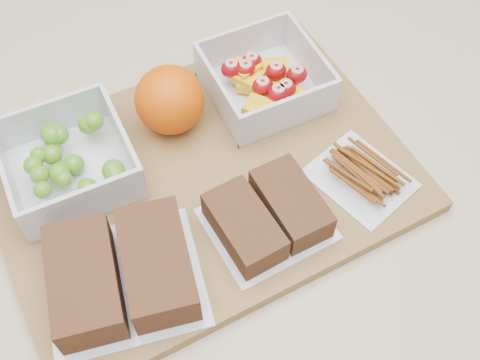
{
  "coord_description": "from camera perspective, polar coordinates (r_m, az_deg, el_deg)",
  "views": [
    {
      "loc": [
        -0.13,
        -0.32,
        1.44
      ],
      "look_at": [
        0.02,
        -0.02,
        0.93
      ],
      "focal_mm": 45.0,
      "sensor_mm": 36.0,
      "label": 1
    }
  ],
  "objects": [
    {
      "name": "grape_container",
      "position": [
        0.64,
        -15.86,
        1.8
      ],
      "size": [
        0.12,
        0.12,
        0.05
      ],
      "color": "silver",
      "rests_on": "cutting_board"
    },
    {
      "name": "counter",
      "position": [
        1.05,
        -1.36,
        -14.1
      ],
      "size": [
        1.2,
        0.9,
        0.9
      ],
      "primitive_type": "cube",
      "color": "beige",
      "rests_on": "ground"
    },
    {
      "name": "cutting_board",
      "position": [
        0.64,
        -3.5,
        0.02
      ],
      "size": [
        0.43,
        0.32,
        0.02
      ],
      "primitive_type": "cube",
      "rotation": [
        0.0,
        0.0,
        0.05
      ],
      "color": "olive",
      "rests_on": "counter"
    },
    {
      "name": "orange",
      "position": [
        0.65,
        -6.68,
        7.55
      ],
      "size": [
        0.07,
        0.07,
        0.07
      ],
      "primitive_type": "sphere",
      "color": "#E65605",
      "rests_on": "cutting_board"
    },
    {
      "name": "fruit_container",
      "position": [
        0.68,
        2.33,
        9.35
      ],
      "size": [
        0.12,
        0.12,
        0.05
      ],
      "color": "silver",
      "rests_on": "cutting_board"
    },
    {
      "name": "sandwich_bag_left",
      "position": [
        0.56,
        -11.17,
        -8.66
      ],
      "size": [
        0.16,
        0.15,
        0.04
      ],
      "color": "silver",
      "rests_on": "cutting_board"
    },
    {
      "name": "sandwich_bag_center",
      "position": [
        0.58,
        2.64,
        -3.4
      ],
      "size": [
        0.12,
        0.11,
        0.04
      ],
      "color": "silver",
      "rests_on": "cutting_board"
    },
    {
      "name": "pretzel_bag",
      "position": [
        0.63,
        11.48,
        0.62
      ],
      "size": [
        0.11,
        0.12,
        0.02
      ],
      "color": "silver",
      "rests_on": "cutting_board"
    }
  ]
}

